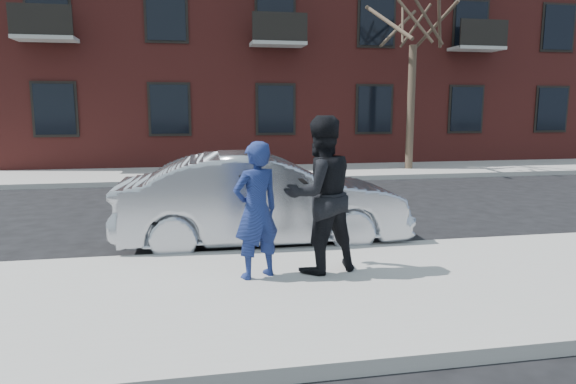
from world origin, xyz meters
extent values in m
plane|color=black|center=(0.00, 0.00, 0.00)|extent=(100.00, 100.00, 0.00)
cube|color=gray|center=(0.00, -0.25, 0.07)|extent=(50.00, 3.50, 0.15)
cube|color=#999691|center=(0.00, 1.55, 0.07)|extent=(50.00, 0.10, 0.15)
cube|color=gray|center=(0.00, 11.25, 0.07)|extent=(50.00, 3.50, 0.15)
cube|color=#999691|center=(0.00, 9.45, 0.07)|extent=(50.00, 0.10, 0.15)
cube|color=maroon|center=(2.00, 18.00, 6.00)|extent=(24.00, 10.00, 12.00)
cube|color=black|center=(-7.50, 12.94, 2.20)|extent=(1.30, 0.06, 1.70)
cube|color=black|center=(3.90, 12.94, 2.20)|extent=(1.30, 0.06, 1.70)
cube|color=black|center=(11.50, 12.94, 2.20)|extent=(1.30, 0.06, 1.70)
cube|color=black|center=(-7.50, 12.94, 5.40)|extent=(1.30, 0.06, 1.70)
cube|color=black|center=(3.90, 12.94, 5.40)|extent=(1.30, 0.06, 1.70)
cube|color=black|center=(11.50, 12.94, 5.40)|extent=(1.30, 0.06, 1.70)
cylinder|color=#3D2E24|center=(4.50, 11.00, 2.25)|extent=(0.26, 0.26, 4.20)
imported|color=#999BA3|center=(-1.89, 2.30, 0.76)|extent=(4.64, 1.70, 1.52)
imported|color=navy|center=(-2.24, 0.31, 1.00)|extent=(0.73, 0.62, 1.69)
cube|color=black|center=(-2.37, 0.49, 1.37)|extent=(0.11, 0.14, 0.08)
imported|color=black|center=(-1.41, 0.41, 1.15)|extent=(1.13, 0.98, 1.99)
cube|color=black|center=(-1.60, 0.54, 1.31)|extent=(0.12, 0.15, 0.06)
camera|label=1|loc=(-3.00, -5.81, 2.23)|focal=32.00mm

